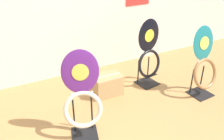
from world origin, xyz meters
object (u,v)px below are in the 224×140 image
toilet_seat_display_jazz_black (149,56)px  storage_box (107,85)px  toilet_seat_display_teal_sax (204,65)px  toilet_seat_display_purple_note (82,98)px

toilet_seat_display_jazz_black → storage_box: toilet_seat_display_jazz_black is taller
toilet_seat_display_jazz_black → storage_box: size_ratio=2.52×
toilet_seat_display_jazz_black → toilet_seat_display_teal_sax: bearing=-48.3°
toilet_seat_display_purple_note → storage_box: (0.58, 0.61, -0.33)m
toilet_seat_display_purple_note → toilet_seat_display_teal_sax: toilet_seat_display_purple_note is taller
toilet_seat_display_teal_sax → toilet_seat_display_jazz_black: 0.74m
toilet_seat_display_teal_sax → storage_box: (-1.13, 0.57, -0.30)m
toilet_seat_display_purple_note → toilet_seat_display_jazz_black: toilet_seat_display_purple_note is taller
toilet_seat_display_teal_sax → storage_box: size_ratio=2.45×
toilet_seat_display_teal_sax → storage_box: toilet_seat_display_teal_sax is taller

